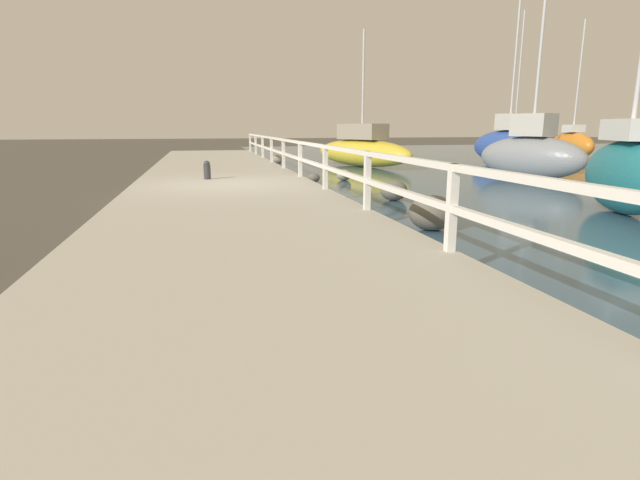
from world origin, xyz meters
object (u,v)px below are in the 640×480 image
sailboat_black (514,140)px  sailboat_yellow (362,150)px  sailboat_blue (508,145)px  mooring_bollard (207,170)px  sailboat_teal (626,172)px  sailboat_gray (531,154)px  sailboat_orange (572,144)px

sailboat_black → sailboat_yellow: 13.43m
sailboat_blue → sailboat_yellow: size_ratio=1.32×
mooring_bollard → sailboat_blue: bearing=25.2°
sailboat_blue → sailboat_teal: size_ratio=1.03×
sailboat_gray → sailboat_yellow: sailboat_gray is taller
sailboat_black → sailboat_gray: bearing=-121.4°
mooring_bollard → sailboat_gray: 10.11m
mooring_bollard → sailboat_teal: bearing=-36.0°
sailboat_orange → sailboat_teal: bearing=-119.9°
sailboat_blue → sailboat_orange: (5.30, 2.48, -0.11)m
mooring_bollard → sailboat_gray: bearing=2.4°
mooring_bollard → sailboat_teal: 9.66m
sailboat_black → sailboat_yellow: bearing=-149.7°
sailboat_teal → sailboat_blue: bearing=85.9°
sailboat_teal → sailboat_black: 21.51m
sailboat_blue → sailboat_black: sailboat_black is taller
sailboat_orange → sailboat_gray: sailboat_orange is taller
sailboat_yellow → sailboat_teal: bearing=-106.5°
sailboat_teal → sailboat_yellow: bearing=116.2°
sailboat_blue → sailboat_yellow: sailboat_blue is taller
sailboat_gray → mooring_bollard: bearing=159.3°
mooring_bollard → sailboat_gray: size_ratio=0.09×
sailboat_black → sailboat_yellow: (-11.66, -6.66, -0.15)m
sailboat_black → sailboat_orange: (0.26, -4.59, -0.09)m
sailboat_teal → sailboat_orange: bearing=73.4°
sailboat_blue → sailboat_yellow: 6.64m
mooring_bollard → sailboat_blue: 14.45m
sailboat_teal → sailboat_orange: sailboat_teal is taller
sailboat_blue → sailboat_orange: 5.85m
mooring_bollard → sailboat_blue: size_ratio=0.06×
sailboat_black → sailboat_orange: size_ratio=1.20×
sailboat_teal → sailboat_black: (10.29, 18.89, 0.03)m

